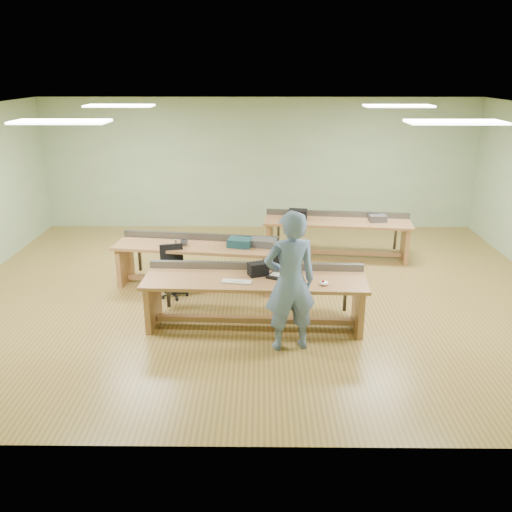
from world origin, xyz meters
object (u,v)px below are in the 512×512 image
workbench_mid (197,255)px  workbench_back (337,230)px  drinks_can (176,243)px  parts_bin_teal (240,242)px  laptop_base (280,276)px  person (290,282)px  parts_bin_grey (262,243)px  task_chair (173,278)px  workbench_front (255,290)px  camera_bag (258,269)px  mug (184,242)px

workbench_mid → workbench_back: 3.06m
workbench_mid → drinks_can: size_ratio=25.36×
workbench_mid → drinks_can: drinks_can is taller
parts_bin_teal → drinks_can: bearing=179.3°
laptop_base → parts_bin_teal: size_ratio=0.84×
laptop_base → person: bearing=-56.0°
workbench_mid → laptop_base: (1.38, -1.52, 0.21)m
workbench_mid → parts_bin_grey: size_ratio=6.41×
parts_bin_teal → parts_bin_grey: (0.38, 0.02, -0.01)m
task_chair → workbench_mid: bearing=37.5°
workbench_front → parts_bin_grey: 1.49m
laptop_base → parts_bin_teal: (-0.63, 1.43, 0.05)m
workbench_front → laptop_base: workbench_front is taller
workbench_front → parts_bin_grey: parts_bin_grey is taller
task_chair → drinks_can: (0.01, 0.37, 0.49)m
workbench_mid → camera_bag: (1.07, -1.44, 0.29)m
workbench_front → drinks_can: bearing=135.2°
task_chair → drinks_can: drinks_can is taller
task_chair → camera_bag: bearing=-49.7°
mug → workbench_mid: bearing=12.7°
person → camera_bag: bearing=-74.4°
person → task_chair: (-1.84, 1.78, -0.65)m
workbench_back → task_chair: 3.60m
workbench_back → camera_bag: (-1.55, -3.01, 0.29)m
workbench_front → workbench_back: 3.50m
workbench_front → task_chair: size_ratio=3.80×
camera_bag → mug: size_ratio=2.19×
workbench_mid → workbench_back: same height
workbench_back → person: (-1.13, -3.80, 0.41)m
parts_bin_teal → drinks_can: parts_bin_teal is taller
workbench_back → task_chair: (-2.97, -2.01, -0.24)m
mug → parts_bin_grey: bearing=-1.2°
parts_bin_teal → mug: bearing=177.1°
drinks_can → task_chair: bearing=-91.2°
person → mug: size_ratio=15.06×
workbench_mid → task_chair: bearing=-120.0°
workbench_back → parts_bin_teal: (-1.87, -1.66, 0.26)m
person → mug: person is taller
workbench_back → parts_bin_teal: 2.52m
workbench_mid → drinks_can: (-0.34, -0.08, 0.25)m
parts_bin_grey → task_chair: bearing=-165.9°
workbench_front → parts_bin_teal: parts_bin_teal is taller
parts_bin_teal → drinks_can: (-1.09, 0.01, -0.01)m
drinks_can → person: bearing=-49.5°
workbench_front → parts_bin_teal: 1.50m
parts_bin_grey → drinks_can: 1.47m
person → drinks_can: person is taller
parts_bin_grey → drinks_can: (-1.47, -0.01, -0.00)m
laptop_base → mug: size_ratio=2.55×
task_chair → drinks_can: 0.61m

